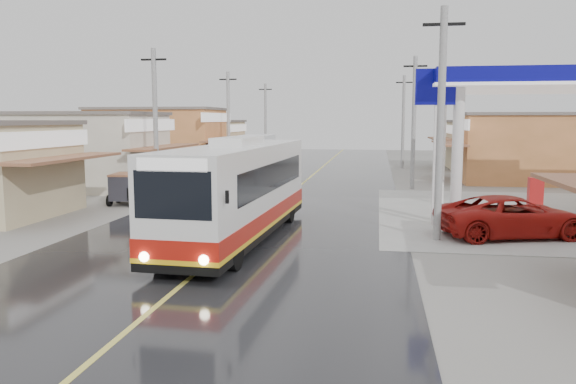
# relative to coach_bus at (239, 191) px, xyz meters

# --- Properties ---
(ground) EXTENTS (120.00, 120.00, 0.00)m
(ground) POSITION_rel_coach_bus_xyz_m (-0.11, 0.93, -1.74)
(ground) COLOR slate
(ground) RESTS_ON ground
(road) EXTENTS (12.00, 90.00, 0.02)m
(road) POSITION_rel_coach_bus_xyz_m (-0.11, 15.93, -1.73)
(road) COLOR black
(road) RESTS_ON ground
(centre_line) EXTENTS (0.15, 90.00, 0.01)m
(centre_line) POSITION_rel_coach_bus_xyz_m (-0.11, 15.93, -1.72)
(centre_line) COLOR #D8CC4C
(centre_line) RESTS_ON road
(shopfronts_left) EXTENTS (11.00, 44.00, 5.20)m
(shopfronts_left) POSITION_rel_coach_bus_xyz_m (-13.11, 18.93, -1.74)
(shopfronts_left) COLOR tan
(shopfronts_left) RESTS_ON ground
(shopfronts_right) EXTENTS (11.00, 44.00, 4.80)m
(shopfronts_right) POSITION_rel_coach_bus_xyz_m (14.89, 12.93, -1.74)
(shopfronts_right) COLOR #BAB0A3
(shopfronts_right) RESTS_ON ground
(utility_poles_left) EXTENTS (1.60, 50.00, 8.00)m
(utility_poles_left) POSITION_rel_coach_bus_xyz_m (-7.11, 16.93, -1.74)
(utility_poles_left) COLOR gray
(utility_poles_left) RESTS_ON ground
(utility_poles_right) EXTENTS (1.60, 36.00, 8.00)m
(utility_poles_right) POSITION_rel_coach_bus_xyz_m (6.89, 15.93, -1.74)
(utility_poles_right) COLOR gray
(utility_poles_right) RESTS_ON ground
(coach_bus) EXTENTS (3.11, 11.66, 3.61)m
(coach_bus) POSITION_rel_coach_bus_xyz_m (0.00, 0.00, 0.00)
(coach_bus) COLOR silver
(coach_bus) RESTS_ON road
(second_bus) EXTENTS (2.86, 9.10, 2.98)m
(second_bus) POSITION_rel_coach_bus_xyz_m (-4.78, 23.45, -0.13)
(second_bus) COLOR silver
(second_bus) RESTS_ON road
(jeepney) EXTENTS (5.89, 3.89, 1.50)m
(jeepney) POSITION_rel_coach_bus_xyz_m (9.65, 1.98, -0.99)
(jeepney) COLOR #A51510
(jeepney) RESTS_ON ground
(cyclist) EXTENTS (1.19, 1.95, 1.98)m
(cyclist) POSITION_rel_coach_bus_xyz_m (-3.95, 10.75, -1.09)
(cyclist) COLOR black
(cyclist) RESTS_ON ground
(tricycle_near) EXTENTS (1.59, 2.05, 1.57)m
(tricycle_near) POSITION_rel_coach_bus_xyz_m (-7.64, 7.16, -0.85)
(tricycle_near) COLOR #26262D
(tricycle_near) RESTS_ON ground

